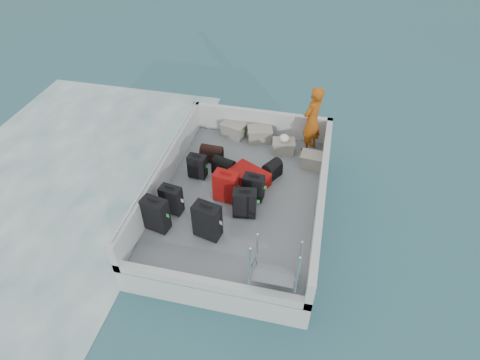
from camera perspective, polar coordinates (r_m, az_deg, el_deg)
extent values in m
plane|color=#16454F|center=(9.30, 0.00, -4.94)|extent=(160.00, 160.00, 0.00)
plane|color=white|center=(11.10, -24.94, -0.48)|extent=(10.00, 10.00, 0.00)
cube|color=silver|center=(9.08, 0.00, -3.63)|extent=(3.60, 5.00, 0.60)
cube|color=slate|center=(8.86, 0.00, -2.21)|extent=(3.30, 4.70, 0.02)
cube|color=#BABEBE|center=(9.07, -10.72, 1.16)|extent=(0.14, 5.00, 0.70)
cube|color=#BABEBE|center=(8.51, 11.44, -2.20)|extent=(0.14, 5.00, 0.70)
cube|color=#BABEBE|center=(10.52, 2.98, 8.16)|extent=(3.60, 0.14, 0.70)
cube|color=#BABEBE|center=(7.26, -4.42, -14.55)|extent=(3.60, 0.14, 0.20)
cylinder|color=silver|center=(8.82, -11.04, 3.14)|extent=(0.04, 4.80, 0.04)
cube|color=black|center=(8.08, -11.89, -4.84)|extent=(0.54, 0.37, 0.76)
cube|color=black|center=(8.39, -9.72, -2.83)|extent=(0.47, 0.32, 0.66)
cube|color=black|center=(9.19, -6.08, 1.90)|extent=(0.43, 0.28, 0.59)
cube|color=black|center=(7.80, -4.69, -5.86)|extent=(0.58, 0.41, 0.79)
cube|color=maroon|center=(8.54, -1.99, -0.95)|extent=(0.55, 0.38, 0.71)
cube|color=black|center=(8.20, 0.66, -3.36)|extent=(0.51, 0.34, 0.66)
cube|color=black|center=(8.58, 1.91, -1.10)|extent=(0.47, 0.30, 0.62)
cube|color=maroon|center=(9.04, 1.29, 0.33)|extent=(1.02, 0.90, 0.34)
cube|color=gray|center=(10.54, -0.91, 7.12)|extent=(0.65, 0.54, 0.34)
cube|color=gray|center=(10.36, 2.82, 6.44)|extent=(0.67, 0.55, 0.35)
cube|color=gray|center=(10.02, 6.20, 4.67)|extent=(0.56, 0.43, 0.31)
cube|color=gray|center=(9.68, 10.25, 2.70)|extent=(0.55, 0.40, 0.32)
ellipsoid|color=yellow|center=(9.91, 9.69, 3.47)|extent=(0.28, 0.26, 0.22)
ellipsoid|color=white|center=(9.87, 6.30, 5.81)|extent=(0.24, 0.24, 0.18)
imported|color=orange|center=(9.82, 10.21, 8.38)|extent=(0.67, 0.75, 1.72)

